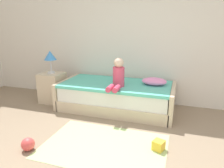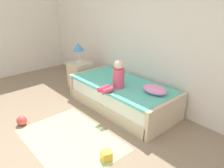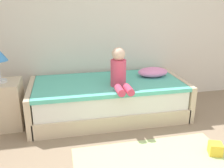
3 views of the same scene
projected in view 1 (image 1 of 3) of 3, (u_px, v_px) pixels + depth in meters
The scene contains 9 objects.
wall_rear at pixel (142, 29), 4.11m from camera, with size 7.20×0.10×2.90m, color silver.
bed at pixel (116, 96), 3.99m from camera, with size 2.11×1.00×0.50m.
nightstand at pixel (53, 88), 4.34m from camera, with size 0.44×0.44×0.60m, color beige.
table_lamp at pixel (50, 57), 4.17m from camera, with size 0.24×0.24×0.45m.
child_figure at pixel (118, 75), 3.63m from camera, with size 0.20×0.51×0.50m.
pillow at pixel (154, 81), 3.79m from camera, with size 0.44×0.30×0.13m, color #EA8CC6.
toy_ball at pixel (28, 144), 2.68m from camera, with size 0.17×0.17×0.17m, color #E54C4C.
area_rug at pixel (104, 146), 2.79m from camera, with size 1.60×1.10×0.01m, color #B2D189.
toy_block at pixel (159, 145), 2.70m from camera, with size 0.13×0.13×0.13m, color yellow.
Camera 1 is at (0.77, -1.61, 1.55)m, focal length 34.06 mm.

